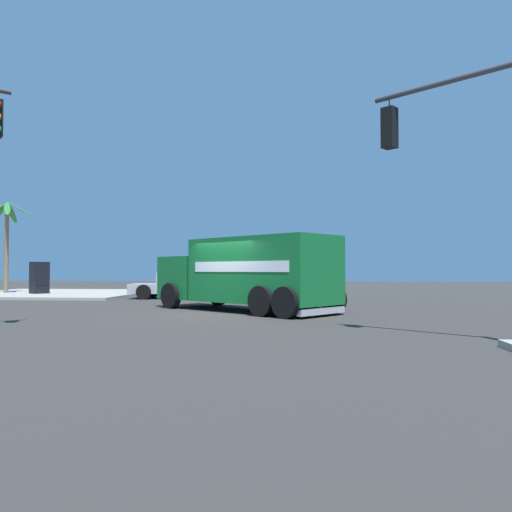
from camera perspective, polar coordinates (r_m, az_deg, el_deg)
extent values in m
plane|color=#33302D|center=(17.33, -4.41, -6.62)|extent=(100.00, 100.00, 0.00)
cube|color=#9E998E|center=(32.94, -22.10, -4.01)|extent=(10.92, 10.92, 0.14)
cube|color=#146B2D|center=(17.85, 0.71, -1.62)|extent=(5.32, 5.77, 2.32)
cube|color=#146B2D|center=(20.69, -7.03, -2.47)|extent=(3.06, 2.99, 1.70)
cube|color=black|center=(21.36, -8.46, -1.52)|extent=(1.62, 1.33, 0.88)
cube|color=#B2B2B7|center=(16.20, 7.53, -6.28)|extent=(1.92, 1.61, 0.21)
cube|color=white|center=(16.99, -2.11, -1.23)|extent=(2.91, 3.59, 0.36)
cube|color=white|center=(18.74, 3.26, -1.26)|extent=(2.91, 3.59, 0.36)
cylinder|color=black|center=(19.92, -9.74, -4.51)|extent=(0.85, 0.95, 1.00)
cylinder|color=black|center=(21.47, -4.36, -4.31)|extent=(0.85, 0.95, 1.00)
cylinder|color=black|center=(16.20, 0.61, -5.20)|extent=(0.85, 0.95, 1.00)
cylinder|color=black|center=(18.07, 6.07, -4.82)|extent=(0.85, 0.95, 1.00)
cylinder|color=black|center=(15.49, 3.43, -5.36)|extent=(0.85, 0.95, 1.00)
cylinder|color=black|center=(17.44, 8.79, -4.92)|extent=(0.85, 0.95, 1.00)
cylinder|color=#38383D|center=(11.93, 22.37, 18.33)|extent=(2.63, 3.20, 0.12)
cylinder|color=#38383D|center=(12.56, 15.03, 16.62)|extent=(0.03, 0.03, 0.25)
cube|color=black|center=(12.39, 15.05, 13.98)|extent=(0.42, 0.42, 0.95)
sphere|color=red|center=(12.63, 15.45, 15.17)|extent=(0.20, 0.20, 0.20)
sphere|color=#EFA314|center=(12.54, 15.46, 13.81)|extent=(0.20, 0.20, 0.20)
sphere|color=#19CC4C|center=(12.46, 15.47, 12.44)|extent=(0.20, 0.20, 0.20)
cube|color=#B7BABF|center=(27.21, -12.48, -3.65)|extent=(2.03, 1.60, 0.50)
cube|color=#B7BABF|center=(26.84, -9.16, -3.05)|extent=(2.04, 1.80, 1.10)
cube|color=black|center=(26.83, -9.16, -2.43)|extent=(1.87, 1.52, 0.48)
cube|color=#B7BABF|center=(26.54, -5.24, -3.68)|extent=(2.05, 2.10, 0.55)
cylinder|color=black|center=(26.21, -12.75, -4.05)|extent=(0.28, 0.77, 0.76)
cylinder|color=black|center=(28.15, -11.69, -3.89)|extent=(0.28, 0.77, 0.76)
cylinder|color=black|center=(25.54, -5.28, -4.15)|extent=(0.28, 0.77, 0.76)
cylinder|color=black|center=(27.53, -4.73, -3.97)|extent=(0.28, 0.77, 0.76)
cube|color=tan|center=(26.39, 4.94, -3.84)|extent=(1.81, 4.30, 0.65)
cube|color=black|center=(26.37, 5.26, -2.59)|extent=(1.59, 2.41, 0.50)
cylinder|color=black|center=(25.52, 1.73, -4.32)|extent=(0.20, 0.62, 0.62)
cylinder|color=black|center=(27.36, 1.97, -4.13)|extent=(0.20, 0.62, 0.62)
cylinder|color=black|center=(25.50, 8.12, -4.30)|extent=(0.20, 0.62, 0.62)
cylinder|color=black|center=(27.34, 7.93, -4.12)|extent=(0.20, 0.62, 0.62)
cube|color=black|center=(31.80, -23.57, -2.29)|extent=(1.17, 1.14, 1.85)
cube|color=black|center=(31.45, -23.28, -2.03)|extent=(0.56, 0.42, 1.18)
cylinder|color=#7A6647|center=(34.00, -26.69, 0.81)|extent=(0.26, 0.26, 5.42)
ellipsoid|color=#2D7533|center=(34.83, -26.20, 4.44)|extent=(1.53, 0.62, 1.21)
ellipsoid|color=#2D7533|center=(34.80, -27.27, 4.51)|extent=(1.02, 1.53, 1.14)
ellipsoid|color=#2D7533|center=(33.38, -26.62, 4.89)|extent=(1.57, 1.18, 1.00)
ellipsoid|color=#2D7533|center=(33.93, -25.33, 4.84)|extent=(0.74, 1.70, 0.92)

